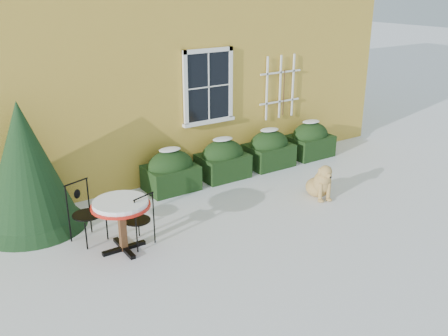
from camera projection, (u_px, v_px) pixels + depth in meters
ground at (256, 233)px, 8.66m from camera, size 80.00×80.00×0.00m
house at (96, 18)px, 12.99m from camera, size 12.40×8.40×6.40m
hedge_row at (246, 155)px, 11.37m from camera, size 4.95×0.80×0.91m
evergreen_shrub at (27, 178)px, 8.60m from camera, size 1.88×1.88×2.28m
bistro_table at (121, 209)px, 7.87m from camera, size 0.94×0.94×0.88m
patio_chair_near at (139, 219)px, 8.13m from camera, size 0.52×0.51×0.93m
patio_chair_far at (85, 212)px, 8.27m from camera, size 0.58×0.57×1.02m
dog at (321, 183)px, 10.00m from camera, size 0.61×0.81×0.76m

